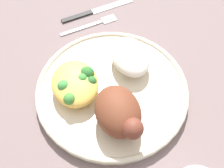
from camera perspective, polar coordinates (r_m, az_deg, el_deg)
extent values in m
plane|color=#705D5E|center=(0.55, 0.00, -1.81)|extent=(2.00, 2.00, 0.00)
cylinder|color=beige|center=(0.54, 0.00, -1.37)|extent=(0.30, 0.30, 0.02)
torus|color=beige|center=(0.54, 0.00, -0.92)|extent=(0.30, 0.30, 0.01)
ellipsoid|color=brown|center=(0.47, 1.22, -5.69)|extent=(0.10, 0.08, 0.06)
sphere|color=brown|center=(0.45, 4.45, -9.24)|extent=(0.04, 0.04, 0.04)
ellipsoid|color=white|center=(0.55, 3.80, 5.74)|extent=(0.10, 0.07, 0.04)
ellipsoid|color=#EFBD51|center=(0.52, -7.74, 0.17)|extent=(0.11, 0.09, 0.04)
sphere|color=#469841|center=(0.51, -6.20, 1.14)|extent=(0.02, 0.02, 0.02)
sphere|color=#429546|center=(0.51, -10.08, -0.41)|extent=(0.02, 0.02, 0.02)
sphere|color=#428739|center=(0.50, -8.82, -3.12)|extent=(0.02, 0.02, 0.02)
sphere|color=#2F6930|center=(0.51, -4.35, 0.53)|extent=(0.02, 0.02, 0.02)
sphere|color=#2F722F|center=(0.52, -5.20, 2.21)|extent=(0.03, 0.03, 0.03)
cube|color=#B2B2B7|center=(0.67, -6.24, 11.64)|extent=(0.02, 0.11, 0.01)
cube|color=#B2B2B7|center=(0.68, -0.66, 13.43)|extent=(0.03, 0.04, 0.00)
cube|color=black|center=(0.69, -7.30, 13.93)|extent=(0.02, 0.08, 0.01)
cube|color=#B2B2B7|center=(0.72, 0.02, 16.06)|extent=(0.03, 0.11, 0.00)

